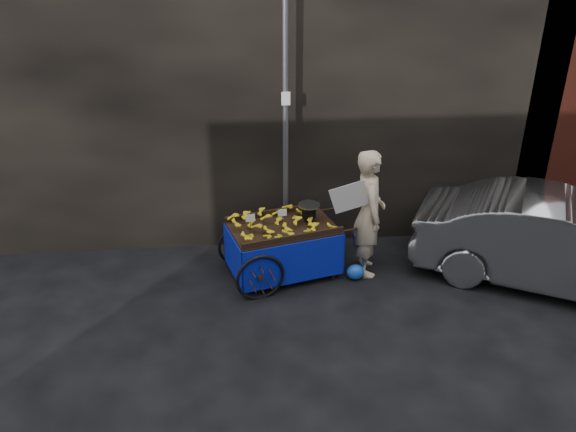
{
  "coord_description": "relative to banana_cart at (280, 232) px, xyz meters",
  "views": [
    {
      "loc": [
        -0.42,
        -6.29,
        4.27
      ],
      "look_at": [
        0.26,
        0.5,
        0.99
      ],
      "focal_mm": 35.0,
      "sensor_mm": 36.0,
      "label": 1
    }
  ],
  "objects": [
    {
      "name": "street_pole",
      "position": [
        0.15,
        0.67,
        1.33
      ],
      "size": [
        0.12,
        0.1,
        4.0
      ],
      "color": "slate",
      "rests_on": "ground"
    },
    {
      "name": "banana_cart",
      "position": [
        0.0,
        0.0,
        0.0
      ],
      "size": [
        2.17,
        1.37,
        1.09
      ],
      "rotation": [
        0.0,
        0.0,
        0.26
      ],
      "color": "black",
      "rests_on": "ground"
    },
    {
      "name": "ground",
      "position": [
        -0.15,
        -0.63,
        -0.67
      ],
      "size": [
        80.0,
        80.0,
        0.0
      ],
      "primitive_type": "plane",
      "color": "black",
      "rests_on": "ground"
    },
    {
      "name": "building_wall",
      "position": [
        0.24,
        1.97,
        1.83
      ],
      "size": [
        13.5,
        2.0,
        5.0
      ],
      "color": "black",
      "rests_on": "ground"
    },
    {
      "name": "vendor",
      "position": [
        1.24,
        -0.02,
        0.25
      ],
      "size": [
        0.84,
        0.69,
        1.84
      ],
      "rotation": [
        0.0,
        0.0,
        1.52
      ],
      "color": "#C7B494",
      "rests_on": "ground"
    },
    {
      "name": "plastic_bag",
      "position": [
        1.05,
        -0.24,
        -0.56
      ],
      "size": [
        0.25,
        0.2,
        0.23
      ],
      "primitive_type": "ellipsoid",
      "color": "blue",
      "rests_on": "ground"
    },
    {
      "name": "parked_car",
      "position": [
        3.78,
        -0.63,
        -0.04
      ],
      "size": [
        4.05,
        3.06,
        1.28
      ],
      "primitive_type": "imported",
      "rotation": [
        0.0,
        0.0,
        1.06
      ],
      "color": "#AFB0B6",
      "rests_on": "ground"
    }
  ]
}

